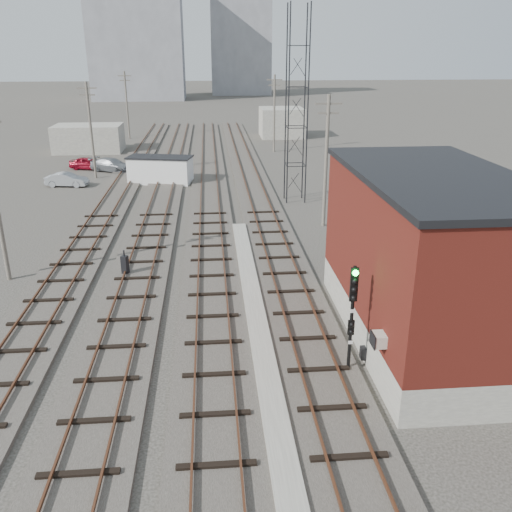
{
  "coord_description": "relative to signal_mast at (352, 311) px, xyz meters",
  "views": [
    {
      "loc": [
        -1.43,
        -8.19,
        11.73
      ],
      "look_at": [
        0.72,
        16.65,
        2.2
      ],
      "focal_mm": 38.0,
      "sensor_mm": 36.0,
      "label": 1
    }
  ],
  "objects": [
    {
      "name": "track_mid_right",
      "position": [
        -5.2,
        29.5,
        -2.54
      ],
      "size": [
        3.2,
        90.0,
        0.39
      ],
      "color": "#332D28",
      "rests_on": "ground"
    },
    {
      "name": "car_grey",
      "position": [
        -15.1,
        38.46,
        -1.98
      ],
      "size": [
        4.97,
        3.77,
        1.34
      ],
      "primitive_type": "imported",
      "rotation": [
        0.0,
        0.0,
        1.1
      ],
      "color": "slate",
      "rests_on": "ground"
    },
    {
      "name": "track_left",
      "position": [
        -13.2,
        29.5,
        -2.54
      ],
      "size": [
        3.2,
        90.0,
        0.39
      ],
      "color": "#332D28",
      "rests_on": "ground"
    },
    {
      "name": "apartment_left",
      "position": [
        -21.7,
        125.5,
        12.35
      ],
      "size": [
        22.0,
        14.0,
        30.0
      ],
      "primitive_type": "cube",
      "color": "gray",
      "rests_on": "ground"
    },
    {
      "name": "car_red",
      "position": [
        -17.79,
        39.71,
        -2.01
      ],
      "size": [
        4.02,
        2.5,
        1.28
      ],
      "primitive_type": "imported",
      "rotation": [
        0.0,
        0.0,
        1.29
      ],
      "color": "maroon",
      "rests_on": "ground"
    },
    {
      "name": "shed_right",
      "position": [
        5.3,
        60.5,
        -0.65
      ],
      "size": [
        6.0,
        6.0,
        4.0
      ],
      "primitive_type": "cube",
      "color": "gray",
      "rests_on": "ground"
    },
    {
      "name": "apartment_right",
      "position": [
        4.3,
        140.5,
        10.35
      ],
      "size": [
        16.0,
        12.0,
        26.0
      ],
      "primitive_type": "cube",
      "color": "gray",
      "rests_on": "ground"
    },
    {
      "name": "ground",
      "position": [
        -3.7,
        50.5,
        -2.65
      ],
      "size": [
        320.0,
        320.0,
        0.0
      ],
      "primitive_type": "plane",
      "color": "#282621",
      "rests_on": "ground"
    },
    {
      "name": "platform_curb",
      "position": [
        -3.2,
        4.5,
        -2.52
      ],
      "size": [
        0.9,
        28.0,
        0.26
      ],
      "primitive_type": "cube",
      "color": "gray",
      "rests_on": "ground"
    },
    {
      "name": "track_mid_left",
      "position": [
        -9.2,
        29.5,
        -2.54
      ],
      "size": [
        3.2,
        90.0,
        0.39
      ],
      "color": "#332D28",
      "rests_on": "ground"
    },
    {
      "name": "utility_pole_right_b",
      "position": [
        2.8,
        48.5,
        2.15
      ],
      "size": [
        1.8,
        0.24,
        9.0
      ],
      "color": "#595147",
      "rests_on": "ground"
    },
    {
      "name": "track_right",
      "position": [
        -1.2,
        29.5,
        -2.54
      ],
      "size": [
        3.2,
        90.0,
        0.39
      ],
      "color": "#332D28",
      "rests_on": "ground"
    },
    {
      "name": "shed_left",
      "position": [
        -19.7,
        50.5,
        -1.05
      ],
      "size": [
        8.0,
        5.0,
        3.2
      ],
      "primitive_type": "cube",
      "color": "gray",
      "rests_on": "ground"
    },
    {
      "name": "utility_pole_right_a",
      "position": [
        2.8,
        18.5,
        2.15
      ],
      "size": [
        1.8,
        0.24,
        9.0
      ],
      "color": "#595147",
      "rests_on": "ground"
    },
    {
      "name": "utility_pole_left_b",
      "position": [
        -16.2,
        35.5,
        2.15
      ],
      "size": [
        1.8,
        0.24,
        9.0
      ],
      "color": "#595147",
      "rests_on": "ground"
    },
    {
      "name": "utility_pole_left_c",
      "position": [
        -16.2,
        60.5,
        2.15
      ],
      "size": [
        1.8,
        0.24,
        9.0
      ],
      "color": "#595147",
      "rests_on": "ground"
    },
    {
      "name": "lattice_tower",
      "position": [
        1.8,
        25.5,
        4.85
      ],
      "size": [
        1.6,
        1.6,
        15.0
      ],
      "color": "black",
      "rests_on": "ground"
    },
    {
      "name": "car_silver",
      "position": [
        -18.14,
        32.2,
        -2.02
      ],
      "size": [
        3.95,
        1.87,
        1.25
      ],
      "primitive_type": "imported",
      "rotation": [
        0.0,
        0.0,
        1.42
      ],
      "color": "#96999D",
      "rests_on": "ground"
    },
    {
      "name": "signal_mast",
      "position": [
        0.0,
        0.0,
        0.0
      ],
      "size": [
        0.4,
        0.42,
        4.42
      ],
      "color": "gray",
      "rests_on": "ground"
    },
    {
      "name": "site_trailer",
      "position": [
        -9.7,
        32.86,
        -1.39
      ],
      "size": [
        6.32,
        3.8,
        2.48
      ],
      "rotation": [
        0.0,
        0.0,
        -0.22
      ],
      "color": "white",
      "rests_on": "ground"
    },
    {
      "name": "switch_stand",
      "position": [
        -9.92,
        10.36,
        -1.97
      ],
      "size": [
        0.43,
        0.43,
        1.43
      ],
      "rotation": [
        0.0,
        0.0,
        -0.41
      ],
      "color": "black",
      "rests_on": "ground"
    },
    {
      "name": "brick_building",
      "position": [
        3.8,
        2.5,
        0.98
      ],
      "size": [
        6.54,
        12.2,
        7.22
      ],
      "color": "gray",
      "rests_on": "ground"
    }
  ]
}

